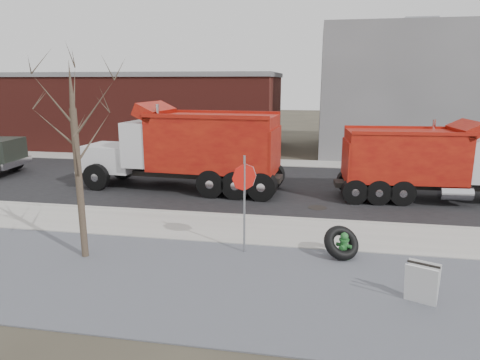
% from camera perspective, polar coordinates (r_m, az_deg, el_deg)
% --- Properties ---
extents(ground, '(120.00, 120.00, 0.00)m').
position_cam_1_polar(ground, '(13.70, -2.54, -6.92)').
color(ground, '#383328').
rests_on(ground, ground).
extents(gravel_verge, '(60.00, 5.00, 0.03)m').
position_cam_1_polar(gravel_verge, '(10.58, -6.85, -13.18)').
color(gravel_verge, slate).
rests_on(gravel_verge, ground).
extents(sidewalk, '(60.00, 2.50, 0.06)m').
position_cam_1_polar(sidewalk, '(13.92, -2.31, -6.46)').
color(sidewalk, '#9E9B93').
rests_on(sidewalk, ground).
extents(curb, '(60.00, 0.15, 0.11)m').
position_cam_1_polar(curb, '(15.12, -1.24, -4.76)').
color(curb, '#9E9B93').
rests_on(curb, ground).
extents(road, '(60.00, 9.40, 0.02)m').
position_cam_1_polar(road, '(19.63, 1.53, -0.71)').
color(road, black).
rests_on(road, ground).
extents(far_sidewalk, '(60.00, 2.00, 0.06)m').
position_cam_1_polar(far_sidewalk, '(25.15, 3.52, 2.37)').
color(far_sidewalk, '#9E9B93').
rests_on(far_sidewalk, ground).
extents(building_grey, '(12.00, 10.00, 8.00)m').
position_cam_1_polar(building_grey, '(31.16, 22.01, 10.86)').
color(building_grey, gray).
rests_on(building_grey, ground).
extents(building_brick, '(20.20, 8.20, 5.30)m').
position_cam_1_polar(building_brick, '(32.31, -13.42, 9.10)').
color(building_brick, maroon).
rests_on(building_brick, ground).
extents(bare_tree, '(3.20, 3.20, 5.20)m').
position_cam_1_polar(bare_tree, '(11.75, -21.13, 5.43)').
color(bare_tree, '#382D23').
rests_on(bare_tree, ground).
extents(fire_hydrant, '(0.42, 0.42, 0.75)m').
position_cam_1_polar(fire_hydrant, '(11.92, 13.66, -8.65)').
color(fire_hydrant, '#2B6C29').
rests_on(fire_hydrant, ground).
extents(truck_tire, '(1.26, 1.20, 0.92)m').
position_cam_1_polar(truck_tire, '(11.93, 13.36, -8.15)').
color(truck_tire, black).
rests_on(truck_tire, ground).
extents(stop_sign, '(0.59, 0.51, 2.75)m').
position_cam_1_polar(stop_sign, '(11.52, 0.59, -1.01)').
color(stop_sign, gray).
rests_on(stop_sign, ground).
extents(sandwich_board, '(0.77, 0.64, 0.91)m').
position_cam_1_polar(sandwich_board, '(10.11, 23.06, -12.55)').
color(sandwich_board, silver).
rests_on(sandwich_board, ground).
extents(dump_truck_red_a, '(7.86, 2.63, 3.16)m').
position_cam_1_polar(dump_truck_red_a, '(18.44, 23.77, 2.35)').
color(dump_truck_red_a, black).
rests_on(dump_truck_red_a, ground).
extents(dump_truck_red_b, '(8.99, 3.10, 3.75)m').
position_cam_1_polar(dump_truck_red_b, '(18.69, -6.96, 4.42)').
color(dump_truck_red_b, black).
rests_on(dump_truck_red_b, ground).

